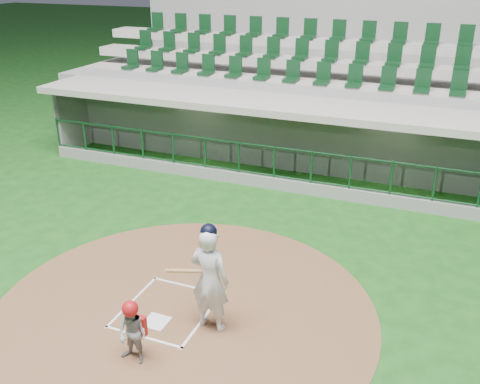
{
  "coord_description": "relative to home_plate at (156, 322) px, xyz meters",
  "views": [
    {
      "loc": [
        4.36,
        -7.48,
        6.04
      ],
      "look_at": [
        0.31,
        2.6,
        1.3
      ],
      "focal_mm": 40.0,
      "sensor_mm": 36.0,
      "label": 1
    }
  ],
  "objects": [
    {
      "name": "batter",
      "position": [
        0.97,
        0.26,
        1.0
      ],
      "size": [
        0.92,
        0.91,
        2.05
      ],
      "color": "silver",
      "rests_on": "dirt_circle"
    },
    {
      "name": "dugout_structure",
      "position": [
        0.04,
        8.52,
        0.94
      ],
      "size": [
        16.4,
        3.7,
        3.0
      ],
      "color": "slate",
      "rests_on": "ground"
    },
    {
      "name": "seating_deck",
      "position": [
        0.0,
        11.61,
        1.4
      ],
      "size": [
        17.0,
        6.72,
        5.15
      ],
      "color": "gray",
      "rests_on": "ground"
    },
    {
      "name": "home_plate",
      "position": [
        0.0,
        0.0,
        0.0
      ],
      "size": [
        0.43,
        0.43,
        0.02
      ],
      "primitive_type": "cube",
      "color": "white",
      "rests_on": "dirt_circle"
    },
    {
      "name": "catcher",
      "position": [
        0.19,
        -1.0,
        0.56
      ],
      "size": [
        0.56,
        0.46,
        1.15
      ],
      "color": "gray",
      "rests_on": "dirt_circle"
    },
    {
      "name": "ground",
      "position": [
        0.0,
        0.7,
        -0.02
      ],
      "size": [
        120.0,
        120.0,
        0.0
      ],
      "primitive_type": "plane",
      "color": "#144915",
      "rests_on": "ground"
    },
    {
      "name": "dirt_circle",
      "position": [
        0.3,
        0.5,
        -0.02
      ],
      "size": [
        7.2,
        7.2,
        0.01
      ],
      "primitive_type": "cylinder",
      "color": "brown",
      "rests_on": "ground"
    },
    {
      "name": "batter_box_chalk",
      "position": [
        0.0,
        0.4,
        -0.0
      ],
      "size": [
        1.55,
        1.8,
        0.01
      ],
      "color": "white",
      "rests_on": "ground"
    }
  ]
}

